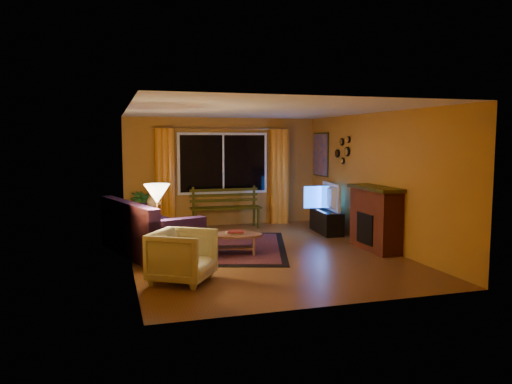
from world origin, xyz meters
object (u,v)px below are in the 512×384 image
object	(u,v)px
sofa	(150,227)
armchair	(182,254)
floor_lamp	(158,227)
bench	(226,218)
coffee_table	(234,244)
tv_console	(326,221)

from	to	relation	value
sofa	armchair	world-z (taller)	sofa
armchair	floor_lamp	bearing A→B (deg)	49.01
armchair	floor_lamp	xyz separation A→B (m)	(-0.25, 0.87, 0.24)
bench	coffee_table	xyz separation A→B (m)	(-0.44, -2.52, -0.05)
floor_lamp	tv_console	xyz separation A→B (m)	(3.77, 1.99, -0.41)
floor_lamp	tv_console	bearing A→B (deg)	27.89
floor_lamp	coffee_table	bearing A→B (deg)	22.75
armchair	tv_console	size ratio (longest dim) A/B	0.70
tv_console	armchair	bearing A→B (deg)	-135.33
coffee_table	tv_console	bearing A→B (deg)	30.61
bench	coffee_table	distance (m)	2.56
coffee_table	sofa	bearing A→B (deg)	159.47
bench	floor_lamp	xyz separation A→B (m)	(-1.81, -3.09, 0.41)
sofa	floor_lamp	size ratio (longest dim) A/B	1.79
coffee_table	armchair	bearing A→B (deg)	-127.67
sofa	coffee_table	world-z (taller)	sofa
armchair	coffee_table	bearing A→B (deg)	-5.08
armchair	bench	bearing A→B (deg)	11.17
bench	floor_lamp	distance (m)	3.61
sofa	floor_lamp	bearing A→B (deg)	-106.28
sofa	armchair	size ratio (longest dim) A/B	2.86
sofa	tv_console	world-z (taller)	sofa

